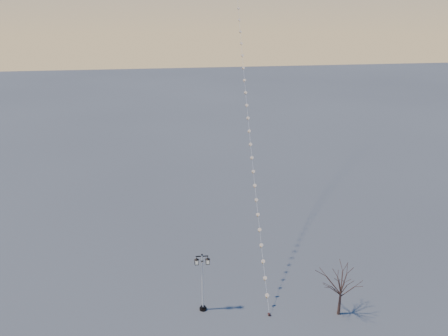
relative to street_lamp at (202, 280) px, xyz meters
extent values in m
plane|color=#525252|center=(2.40, -2.02, -2.74)|extent=(300.00, 300.00, 0.00)
cylinder|color=black|center=(0.00, 0.00, -2.66)|extent=(0.55, 0.55, 0.16)
cylinder|color=black|center=(0.00, 0.00, -2.51)|extent=(0.39, 0.39, 0.14)
cylinder|color=silver|center=(0.00, 0.00, -0.14)|extent=(0.13, 0.13, 4.61)
cylinder|color=black|center=(0.00, 0.00, 1.63)|extent=(0.20, 0.20, 0.06)
cube|color=black|center=(0.00, 0.00, 2.02)|extent=(0.93, 0.13, 0.06)
sphere|color=black|center=(0.00, 0.00, 2.14)|extent=(0.14, 0.14, 0.14)
pyramid|color=black|center=(-0.41, 0.03, 1.88)|extent=(0.43, 0.43, 0.14)
cube|color=beige|center=(-0.41, 0.03, 1.57)|extent=(0.26, 0.26, 0.33)
cube|color=black|center=(-0.41, 0.03, 1.38)|extent=(0.29, 0.29, 0.04)
pyramid|color=black|center=(0.41, -0.03, 1.88)|extent=(0.43, 0.43, 0.14)
cube|color=beige|center=(0.41, -0.03, 1.57)|extent=(0.26, 0.26, 0.33)
cube|color=black|center=(0.41, -0.03, 1.38)|extent=(0.29, 0.29, 0.04)
cone|color=#3A261F|center=(10.18, -2.14, -1.69)|extent=(0.25, 0.25, 2.10)
cylinder|color=#341A18|center=(4.89, -1.49, -2.64)|extent=(0.20, 0.20, 0.20)
cylinder|color=black|center=(4.89, -1.49, -2.61)|extent=(0.03, 0.03, 0.26)
cone|color=orange|center=(6.68, 19.79, 18.56)|extent=(0.08, 0.08, 0.29)
cylinder|color=white|center=(4.89, -1.49, -2.12)|extent=(0.02, 0.02, 0.82)
camera|label=1|loc=(-2.83, -28.17, 19.26)|focal=35.23mm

